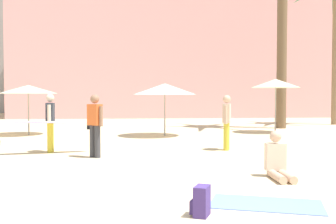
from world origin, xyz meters
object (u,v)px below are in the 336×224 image
Objects in this scene: backpack at (201,202)px; cafe_umbrella_1 at (28,89)px; cafe_umbrella_4 at (165,89)px; person_near_left at (278,162)px; person_near_right at (227,120)px; person_far_right at (50,121)px; cafe_umbrella_3 at (276,83)px; beach_towel at (266,204)px; person_mid_right at (95,123)px.

cafe_umbrella_1 is at bearing -42.35° from backpack.
cafe_umbrella_4 reaches higher than person_near_left.
cafe_umbrella_4 is 11.33m from backpack.
cafe_umbrella_4 is at bearing -67.93° from backpack.
person_near_left is 4.29m from person_near_right.
cafe_umbrella_4 is at bearing -132.17° from person_far_right.
cafe_umbrella_1 is 10.77m from cafe_umbrella_3.
cafe_umbrella_3 is 12.74m from beach_towel.
person_far_right is at bearing 20.86° from person_near_right.
cafe_umbrella_3 reaches higher than person_far_right.
cafe_umbrella_3 is 13.57m from backpack.
person_far_right reaches higher than beach_towel.
cafe_umbrella_4 is at bearing 93.73° from beach_towel.
backpack is 5.91m from person_mid_right.
backpack is at bearing 64.13° from person_mid_right.
cafe_umbrella_3 is 10.56m from person_far_right.
cafe_umbrella_3 reaches higher than person_near_right.
backpack is 0.15× the size of person_far_right.
person_far_right is (-4.42, 6.04, 0.92)m from beach_towel.
beach_towel is at bearing -86.27° from cafe_umbrella_4.
person_near_right is (7.24, -5.47, -1.01)m from cafe_umbrella_1.
person_mid_right is (3.37, -6.64, -1.00)m from cafe_umbrella_1.
person_far_right is (1.98, -5.63, -1.00)m from cafe_umbrella_1.
cafe_umbrella_3 reaches higher than backpack.
cafe_umbrella_3 reaches higher than cafe_umbrella_1.
cafe_umbrella_3 is 1.42× the size of person_mid_right.
beach_towel is at bearing 75.87° from person_mid_right.
beach_towel is at bearing -21.87° from person_near_left.
person_mid_right is at bearing -137.69° from cafe_umbrella_3.
person_far_right is at bearing -124.85° from person_near_left.
backpack is 0.25× the size of person_mid_right.
beach_towel is at bearing -110.38° from cafe_umbrella_3.
cafe_umbrella_3 is 6.71m from person_near_right.
person_near_left is at bearing -53.10° from cafe_umbrella_1.
cafe_umbrella_1 is 0.84× the size of person_far_right.
backpack is at bearing -92.01° from cafe_umbrella_4.
person_mid_right is at bearing 140.48° from person_far_right.
backpack is 0.43× the size of person_near_left.
person_near_left is 5.02m from person_mid_right.
cafe_umbrella_1 is at bearing -140.38° from person_near_left.
cafe_umbrella_3 is at bearing 177.14° from person_mid_right.
person_far_right is 6.73m from person_near_left.
cafe_umbrella_3 is at bearing 163.21° from person_near_left.
cafe_umbrella_4 is at bearing -168.03° from cafe_umbrella_3.
cafe_umbrella_3 is at bearing 11.97° from cafe_umbrella_4.
person_near_right reaches higher than person_near_left.
person_near_right is (5.25, 0.16, -0.01)m from person_far_right.
person_far_right is 5.26m from person_near_right.
cafe_umbrella_3 is at bearing -89.91° from backpack.
cafe_umbrella_4 is 0.90× the size of person_far_right.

